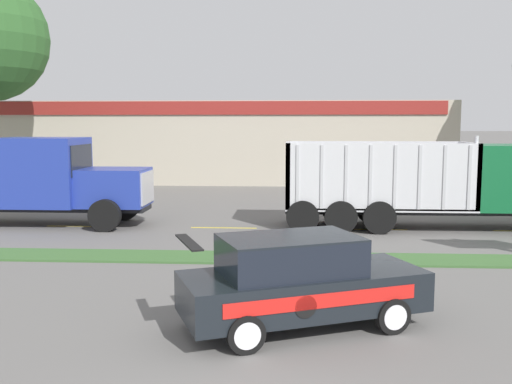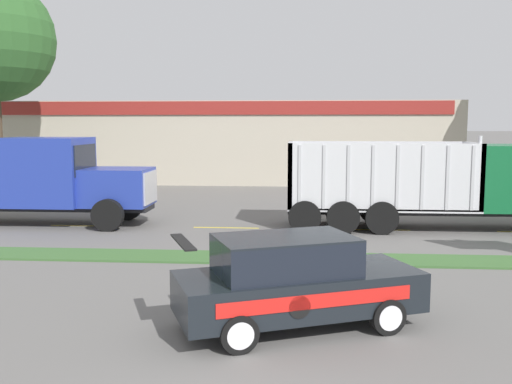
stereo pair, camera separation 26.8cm
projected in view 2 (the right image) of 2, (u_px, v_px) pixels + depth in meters
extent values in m
cube|color=#3D6633|center=(272.00, 258.00, 15.96)|extent=(120.00, 1.42, 0.06)
cube|color=yellow|center=(82.00, 226.00, 21.17)|extent=(2.40, 0.14, 0.01)
cube|color=yellow|center=(226.00, 228.00, 20.77)|extent=(2.40, 0.14, 0.01)
cube|color=yellow|center=(376.00, 230.00, 20.36)|extent=(2.40, 0.14, 0.01)
cube|color=#23389E|center=(118.00, 187.00, 21.15)|extent=(2.43, 2.00, 1.38)
cube|color=#B7B7BC|center=(150.00, 187.00, 21.06)|extent=(0.06, 1.71, 1.17)
cube|color=#23389E|center=(45.00, 171.00, 21.29)|extent=(3.07, 2.45, 2.51)
cube|color=black|center=(85.00, 160.00, 21.12)|extent=(0.04, 2.08, 1.13)
cube|color=#B7B7BC|center=(4.00, 171.00, 21.41)|extent=(0.16, 2.45, 2.39)
cylinder|color=black|center=(107.00, 215.00, 20.06)|extent=(1.14, 0.30, 1.14)
cylinder|color=black|center=(128.00, 205.00, 22.44)|extent=(1.14, 0.30, 1.14)
cube|color=black|center=(451.00, 211.00, 20.45)|extent=(11.67, 1.31, 0.18)
cylinder|color=silver|center=(479.00, 157.00, 19.39)|extent=(0.14, 0.14, 1.48)
cube|color=silver|center=(379.00, 206.00, 20.62)|extent=(6.61, 2.39, 0.12)
cube|color=silver|center=(472.00, 175.00, 20.24)|extent=(0.16, 2.39, 2.30)
cube|color=silver|center=(290.00, 174.00, 20.72)|extent=(0.16, 2.39, 2.30)
cube|color=silver|center=(385.00, 177.00, 19.38)|extent=(6.61, 0.16, 2.30)
cube|color=silver|center=(376.00, 172.00, 21.59)|extent=(6.61, 0.16, 2.30)
cube|color=#BCBCC1|center=(300.00, 177.00, 19.50)|extent=(0.10, 0.04, 2.19)
cube|color=#BCBCC1|center=(324.00, 177.00, 19.43)|extent=(0.10, 0.04, 2.19)
cube|color=#BCBCC1|center=(348.00, 177.00, 19.37)|extent=(0.10, 0.04, 2.19)
cube|color=#BCBCC1|center=(373.00, 177.00, 19.31)|extent=(0.10, 0.04, 2.19)
cube|color=#BCBCC1|center=(398.00, 178.00, 19.25)|extent=(0.10, 0.04, 2.19)
cube|color=#BCBCC1|center=(423.00, 178.00, 19.18)|extent=(0.10, 0.04, 2.19)
cube|color=#BCBCC1|center=(448.00, 178.00, 19.12)|extent=(0.10, 0.04, 2.19)
cube|color=#BCBCC1|center=(473.00, 178.00, 19.06)|extent=(0.10, 0.04, 2.19)
cylinder|color=black|center=(305.00, 217.00, 19.69)|extent=(1.14, 0.30, 1.14)
cylinder|color=black|center=(304.00, 207.00, 22.01)|extent=(1.14, 0.30, 1.14)
cylinder|color=black|center=(343.00, 217.00, 19.59)|extent=(1.14, 0.30, 1.14)
cylinder|color=black|center=(338.00, 207.00, 21.92)|extent=(1.14, 0.30, 1.14)
cylinder|color=black|center=(382.00, 218.00, 19.49)|extent=(1.14, 0.30, 1.14)
cylinder|color=black|center=(373.00, 208.00, 21.82)|extent=(1.14, 0.30, 1.14)
cube|color=black|center=(298.00, 291.00, 10.55)|extent=(4.82, 3.32, 0.72)
cube|color=black|center=(285.00, 256.00, 10.38)|extent=(2.87, 2.36, 0.64)
cube|color=black|center=(285.00, 238.00, 10.34)|extent=(2.87, 2.36, 0.04)
cube|color=black|center=(183.00, 242.00, 9.76)|extent=(0.72, 1.37, 0.03)
cube|color=red|center=(318.00, 301.00, 9.70)|extent=(3.33, 1.37, 0.25)
cylinder|color=black|center=(300.00, 307.00, 9.60)|extent=(0.37, 0.16, 0.40)
cylinder|color=black|center=(388.00, 317.00, 10.22)|extent=(0.69, 0.43, 0.66)
cylinder|color=silver|center=(391.00, 318.00, 10.12)|extent=(0.43, 0.19, 0.46)
cylinder|color=black|center=(345.00, 291.00, 11.80)|extent=(0.69, 0.43, 0.66)
cylinder|color=silver|center=(343.00, 289.00, 11.90)|extent=(0.43, 0.19, 0.46)
cylinder|color=black|center=(239.00, 334.00, 9.38)|extent=(0.69, 0.43, 0.66)
cylinder|color=silver|center=(241.00, 336.00, 9.28)|extent=(0.43, 0.19, 0.46)
cylinder|color=black|center=(215.00, 304.00, 10.95)|extent=(0.69, 0.43, 0.66)
cylinder|color=silver|center=(213.00, 302.00, 11.05)|extent=(0.43, 0.19, 0.46)
cube|color=black|center=(311.00, 303.00, 12.01)|extent=(0.44, 0.44, 0.03)
cone|color=#EA5B14|center=(311.00, 289.00, 11.97)|extent=(0.34, 0.34, 0.58)
cylinder|color=white|center=(311.00, 286.00, 11.96)|extent=(0.19, 0.19, 0.07)
cube|color=#BCB29E|center=(214.00, 141.00, 40.42)|extent=(31.62, 12.00, 5.16)
cube|color=maroon|center=(199.00, 108.00, 34.18)|extent=(30.04, 0.10, 0.80)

